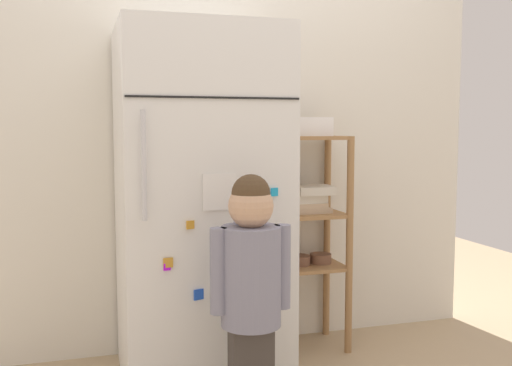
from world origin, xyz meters
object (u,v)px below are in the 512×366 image
Objects in this scene: refrigerator at (200,205)px; child_standing at (251,276)px; fruit_bin at (307,129)px; pantry_shelf_unit at (309,221)px.

child_standing is at bearing -81.25° from refrigerator.
refrigerator is at bearing 98.75° from child_standing.
refrigerator is 0.58m from child_standing.
refrigerator is 0.71m from fruit_bin.
refrigerator is 6.74× the size of fruit_bin.
pantry_shelf_unit is at bearing 53.63° from child_standing.
pantry_shelf_unit is (0.60, 0.17, -0.13)m from refrigerator.
pantry_shelf_unit is 4.69× the size of fruit_bin.
refrigerator reaches higher than child_standing.
pantry_shelf_unit reaches higher than child_standing.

